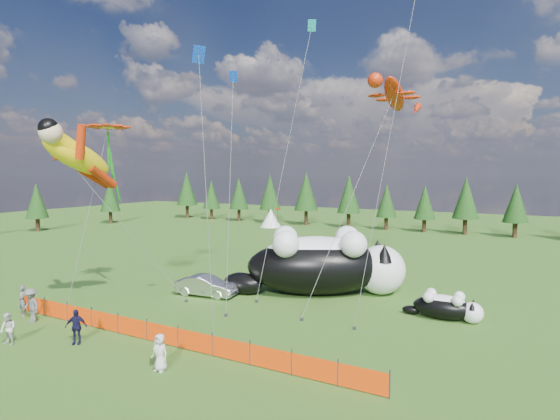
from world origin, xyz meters
name	(u,v)px	position (x,y,z in m)	size (l,w,h in m)	color
ground	(201,325)	(0.00, 0.00, 0.00)	(160.00, 160.00, 0.00)	#133B0A
safety_fence	(162,334)	(0.00, -3.00, 0.50)	(22.06, 0.06, 1.10)	#262626
tree_line	(396,203)	(0.00, 45.00, 4.00)	(90.00, 4.00, 8.00)	black
festival_tents	(476,229)	(11.00, 40.00, 1.40)	(50.00, 3.20, 2.80)	white
cat_large	(324,263)	(3.55, 8.91, 2.16)	(11.66, 8.29, 4.55)	black
cat_small	(447,306)	(11.67, 7.26, 0.75)	(4.39, 1.57, 1.59)	black
car	(206,286)	(-3.28, 4.73, 0.69)	(1.45, 4.17, 1.37)	silver
spectator_a	(22,301)	(-10.17, -3.60, 0.89)	(0.65, 0.43, 1.78)	#59585D
spectator_b	(8,329)	(-6.47, -6.56, 0.78)	(0.76, 0.45, 1.56)	silver
spectator_c	(76,327)	(-3.70, -4.93, 0.85)	(1.00, 0.51, 1.70)	black
spectator_d	(31,305)	(-8.65, -4.03, 0.95)	(1.22, 0.63, 1.89)	#59585D
spectator_e	(160,352)	(1.95, -5.21, 0.79)	(0.77, 0.50, 1.58)	silver
superhero_kite	(77,156)	(-6.94, -2.04, 9.20)	(5.93, 7.68, 12.24)	yellow
gecko_kite	(394,95)	(7.24, 12.40, 13.68)	(4.70, 12.72, 16.59)	red
flower_kite	(108,129)	(-7.86, 0.92, 11.00)	(2.90, 5.15, 11.60)	red
diamond_kite_a	(233,86)	(-2.57, 7.09, 14.27)	(3.69, 5.90, 16.23)	#0D3CC3
diamond_kite_c	(199,66)	(1.61, -1.88, 13.20)	(1.43, 1.03, 14.54)	#0D3CC3
diamond_kite_d	(309,39)	(1.91, 9.84, 17.52)	(2.09, 5.51, 19.46)	#0EA9A7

